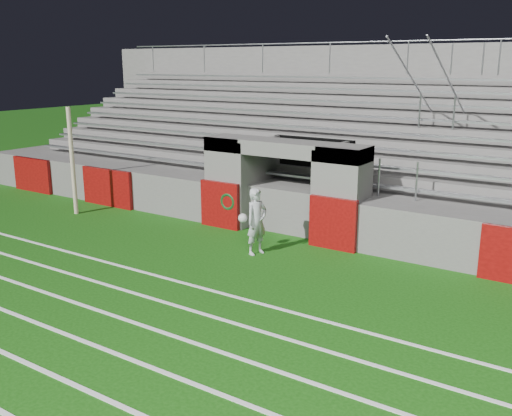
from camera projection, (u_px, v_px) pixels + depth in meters
The scene contains 6 objects.
ground at pixel (206, 268), 13.29m from camera, with size 90.00×90.00×0.00m, color #13480C.
field_post at pixel (72, 161), 17.72m from camera, with size 0.13×0.13×3.36m, color #C9B296.
field_markings at pixel (15, 358), 9.24m from camera, with size 28.00×8.09×0.01m.
stadium_structure at pixel (351, 159), 19.36m from camera, with size 26.00×8.48×5.42m.
goalkeeper_with_ball at pixel (256, 221), 14.12m from camera, with size 0.74×0.69×1.68m.
hose_coil at pixel (229, 204), 16.27m from camera, with size 0.60×0.15×0.66m.
Camera 1 is at (7.88, -9.81, 4.64)m, focal length 40.00 mm.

